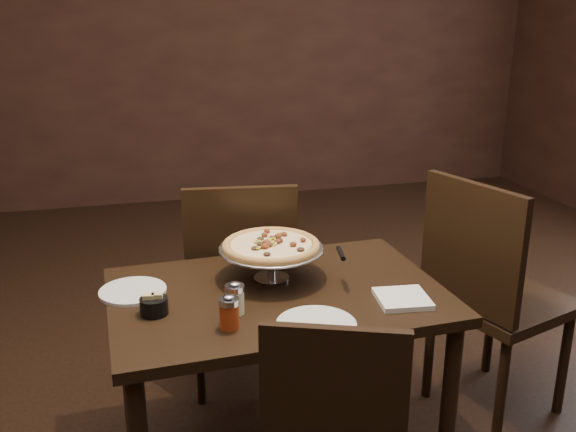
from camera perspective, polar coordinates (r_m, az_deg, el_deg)
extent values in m
cube|color=black|center=(5.34, -9.52, 16.09)|extent=(6.00, 0.02, 2.80)
cube|color=black|center=(2.14, -0.97, -7.13)|extent=(1.11, 0.77, 0.04)
cylinder|color=black|center=(2.24, 14.08, -16.50)|extent=(0.05, 0.05, 0.64)
cylinder|color=black|center=(2.50, -14.05, -12.47)|extent=(0.05, 0.05, 0.64)
cylinder|color=black|center=(2.70, 7.40, -9.62)|extent=(0.05, 0.05, 0.64)
cylinder|color=#B0B0B7|center=(2.22, -1.49, -5.51)|extent=(0.12, 0.12, 0.01)
cylinder|color=#B0B0B7|center=(2.20, -1.50, -4.28)|extent=(0.03, 0.03, 0.10)
cylinder|color=#B0B0B7|center=(2.18, -1.51, -3.04)|extent=(0.09, 0.09, 0.01)
cylinder|color=#9F9FA4|center=(2.18, -1.51, -2.91)|extent=(0.35, 0.35, 0.01)
torus|color=#9F9FA4|center=(2.18, -1.51, -2.89)|extent=(0.36, 0.36, 0.01)
cylinder|color=#915F2B|center=(2.17, -1.51, -2.72)|extent=(0.32, 0.32, 0.01)
torus|color=#915F2B|center=(2.17, -1.52, -2.63)|extent=(0.34, 0.34, 0.03)
cylinder|color=#E6BC7E|center=(2.17, -1.52, -2.53)|extent=(0.28, 0.28, 0.01)
cylinder|color=beige|center=(1.97, -4.74, -7.63)|extent=(0.06, 0.06, 0.08)
cylinder|color=#B0B0B7|center=(1.95, -4.77, -6.40)|extent=(0.06, 0.06, 0.02)
ellipsoid|color=#B0B0B7|center=(1.95, -4.78, -6.00)|extent=(0.03, 0.03, 0.01)
cylinder|color=maroon|center=(1.89, -5.24, -8.86)|extent=(0.06, 0.06, 0.08)
cylinder|color=#B0B0B7|center=(1.87, -5.29, -7.57)|extent=(0.06, 0.06, 0.02)
ellipsoid|color=#B0B0B7|center=(1.86, -5.30, -7.15)|extent=(0.03, 0.03, 0.01)
cylinder|color=black|center=(2.01, -11.82, -7.84)|extent=(0.09, 0.09, 0.05)
cube|color=tan|center=(2.00, -12.26, -7.57)|extent=(0.04, 0.03, 0.06)
cube|color=tan|center=(2.01, -11.52, -7.51)|extent=(0.04, 0.03, 0.06)
cube|color=white|center=(2.09, 10.15, -7.24)|extent=(0.18, 0.18, 0.02)
cylinder|color=silver|center=(2.18, -13.63, -6.50)|extent=(0.22, 0.22, 0.01)
cylinder|color=silver|center=(1.91, 2.52, -9.65)|extent=(0.24, 0.24, 0.01)
cone|color=#B0B0B7|center=(2.12, 4.71, -3.42)|extent=(0.12, 0.12, 0.00)
cylinder|color=black|center=(2.12, 4.72, -3.35)|extent=(0.04, 0.11, 0.02)
cube|color=black|center=(2.75, -4.30, -6.14)|extent=(0.49, 0.49, 0.04)
cube|color=black|center=(2.47, -4.19, -2.53)|extent=(0.43, 0.09, 0.46)
cylinder|color=black|center=(3.02, -1.00, -8.64)|extent=(0.04, 0.04, 0.42)
cylinder|color=black|center=(3.00, -7.77, -8.95)|extent=(0.04, 0.04, 0.42)
cylinder|color=black|center=(2.71, -0.18, -11.98)|extent=(0.04, 0.04, 0.42)
cylinder|color=black|center=(2.70, -7.79, -12.34)|extent=(0.04, 0.04, 0.42)
cube|color=black|center=(1.71, 4.08, -15.77)|extent=(0.37, 0.17, 0.40)
cube|color=black|center=(2.68, 18.44, -7.18)|extent=(0.57, 0.57, 0.04)
cube|color=black|center=(2.43, 15.96, -2.64)|extent=(0.17, 0.44, 0.48)
cylinder|color=black|center=(2.83, 23.30, -11.92)|extent=(0.04, 0.04, 0.45)
cylinder|color=black|center=(3.02, 17.53, -9.30)|extent=(0.04, 0.04, 0.45)
cylinder|color=black|center=(2.57, 18.42, -14.60)|extent=(0.04, 0.04, 0.45)
cylinder|color=black|center=(2.77, 12.46, -11.44)|extent=(0.04, 0.04, 0.45)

